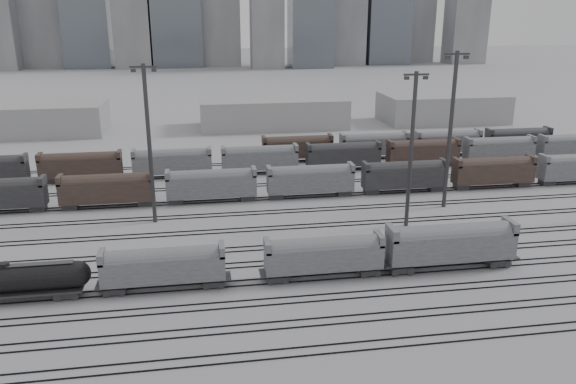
{
  "coord_description": "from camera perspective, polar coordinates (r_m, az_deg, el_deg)",
  "views": [
    {
      "loc": [
        -10.71,
        -59.12,
        30.77
      ],
      "look_at": [
        2.59,
        22.92,
        4.0
      ],
      "focal_mm": 35.0,
      "sensor_mm": 36.0,
      "label": 1
    }
  ],
  "objects": [
    {
      "name": "light_mast_b",
      "position": [
        85.05,
        -13.93,
        5.03
      ],
      "size": [
        3.82,
        0.61,
        23.85
      ],
      "color": "#333335",
      "rests_on": "ground"
    },
    {
      "name": "ground",
      "position": [
        67.5,
        0.96,
        -9.27
      ],
      "size": [
        900.0,
        900.0,
        0.0
      ],
      "primitive_type": "plane",
      "color": "#B3B3B8",
      "rests_on": "ground"
    },
    {
      "name": "tracks",
      "position": [
        83.23,
        -1.16,
        -3.79
      ],
      "size": [
        220.0,
        71.5,
        0.16
      ],
      "color": "black",
      "rests_on": "ground"
    },
    {
      "name": "hopper_car_c",
      "position": [
        72.58,
        16.23,
        -4.91
      ],
      "size": [
        16.17,
        3.21,
        5.78
      ],
      "color": "#262629",
      "rests_on": "ground"
    },
    {
      "name": "tank_car_b",
      "position": [
        69.86,
        -26.64,
        -8.0
      ],
      "size": [
        17.89,
        2.98,
        4.42
      ],
      "color": "#262629",
      "rests_on": "ground"
    },
    {
      "name": "skyline",
      "position": [
        339.83,
        -5.87,
        18.44
      ],
      "size": [
        316.0,
        22.4,
        95.0
      ],
      "color": "#9B9B9E",
      "rests_on": "ground"
    },
    {
      "name": "warehouse_right",
      "position": [
        171.67,
        15.41,
        8.25
      ],
      "size": [
        35.0,
        18.0,
        8.0
      ],
      "primitive_type": "cube",
      "color": "#A9A9AC",
      "rests_on": "ground"
    },
    {
      "name": "bg_string_mid",
      "position": [
        114.37,
        5.63,
        3.61
      ],
      "size": [
        151.0,
        3.0,
        5.6
      ],
      "color": "#262629",
      "rests_on": "ground"
    },
    {
      "name": "hopper_car_b",
      "position": [
        67.64,
        3.67,
        -6.27
      ],
      "size": [
        14.3,
        2.84,
        5.11
      ],
      "color": "#262629",
      "rests_on": "ground"
    },
    {
      "name": "warehouse_mid",
      "position": [
        157.79,
        -1.55,
        8.08
      ],
      "size": [
        40.0,
        18.0,
        8.0
      ],
      "primitive_type": "cube",
      "color": "#A9A9AC",
      "rests_on": "ground"
    },
    {
      "name": "light_mast_c",
      "position": [
        83.13,
        12.42,
        4.49
      ],
      "size": [
        3.67,
        0.59,
        22.91
      ],
      "color": "#333335",
      "rests_on": "ground"
    },
    {
      "name": "light_mast_d",
      "position": [
        92.99,
        16.19,
        6.34
      ],
      "size": [
        4.02,
        0.64,
        25.15
      ],
      "color": "#333335",
      "rests_on": "ground"
    },
    {
      "name": "warehouse_left",
      "position": [
        164.01,
        -26.74,
        6.56
      ],
      "size": [
        50.0,
        18.0,
        8.0
      ],
      "primitive_type": "cube",
      "color": "#A9A9AC",
      "rests_on": "ground"
    },
    {
      "name": "bg_string_far",
      "position": [
        127.16,
        12.39,
        4.73
      ],
      "size": [
        66.0,
        3.0,
        5.6
      ],
      "color": "#48352D",
      "rests_on": "ground"
    },
    {
      "name": "hopper_car_a",
      "position": [
        66.34,
        -12.54,
        -7.24
      ],
      "size": [
        14.11,
        2.8,
        5.04
      ],
      "color": "#262629",
      "rests_on": "ground"
    },
    {
      "name": "bg_string_near",
      "position": [
        97.14,
        2.3,
        1.1
      ],
      "size": [
        151.0,
        3.0,
        5.6
      ],
      "color": "gray",
      "rests_on": "ground"
    }
  ]
}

